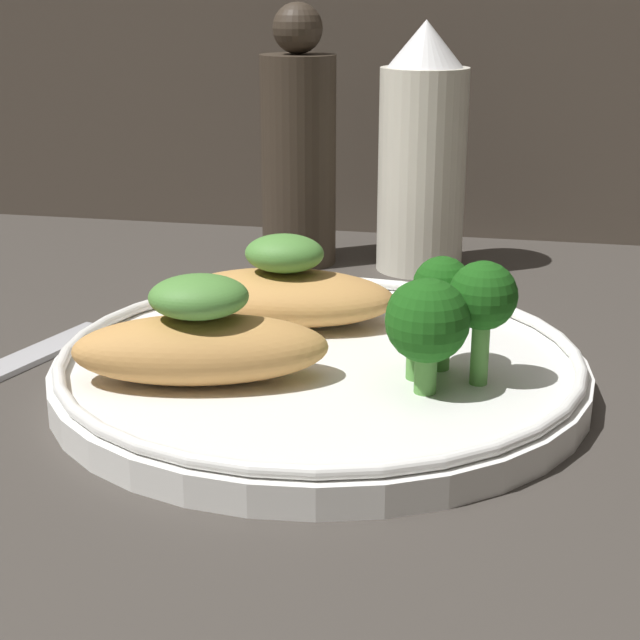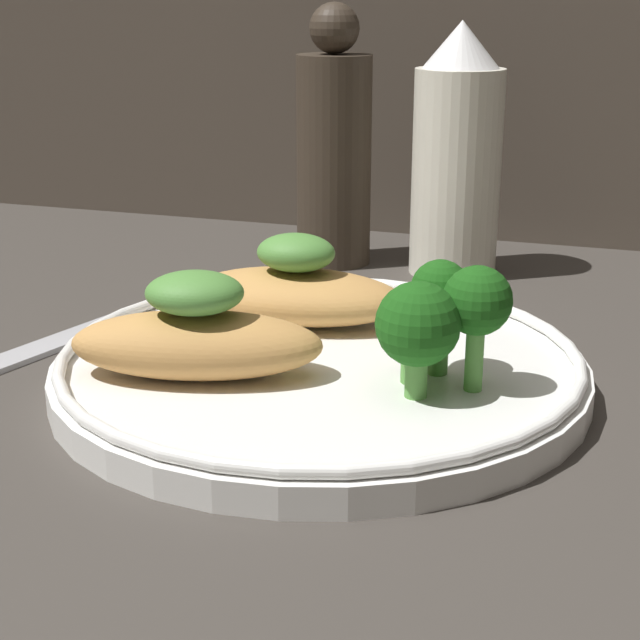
% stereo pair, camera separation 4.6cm
% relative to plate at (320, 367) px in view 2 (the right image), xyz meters
% --- Properties ---
extents(ground_plane, '(1.80, 1.80, 0.01)m').
position_rel_plate_xyz_m(ground_plane, '(0.00, 0.00, -0.01)').
color(ground_plane, '#3D3833').
extents(plate, '(0.26, 0.26, 0.02)m').
position_rel_plate_xyz_m(plate, '(0.00, 0.00, 0.00)').
color(plate, white).
rests_on(plate, ground_plane).
extents(grilled_meat_front, '(0.12, 0.08, 0.05)m').
position_rel_plate_xyz_m(grilled_meat_front, '(-0.05, -0.04, 0.02)').
color(grilled_meat_front, tan).
rests_on(grilled_meat_front, plate).
extents(grilled_meat_middle, '(0.12, 0.07, 0.05)m').
position_rel_plate_xyz_m(grilled_meat_middle, '(-0.03, 0.05, 0.02)').
color(grilled_meat_middle, tan).
rests_on(grilled_meat_middle, plate).
extents(broccoli_bunch, '(0.06, 0.07, 0.06)m').
position_rel_plate_xyz_m(broccoli_bunch, '(0.06, -0.02, 0.04)').
color(broccoli_bunch, '#569942').
rests_on(broccoli_bunch, plate).
extents(sauce_bottle, '(0.06, 0.06, 0.16)m').
position_rel_plate_xyz_m(sauce_bottle, '(0.02, 0.22, 0.07)').
color(sauce_bottle, silver).
rests_on(sauce_bottle, ground_plane).
extents(pepper_grinder, '(0.05, 0.05, 0.18)m').
position_rel_plate_xyz_m(pepper_grinder, '(-0.06, 0.22, 0.07)').
color(pepper_grinder, '#382D23').
rests_on(pepper_grinder, ground_plane).
extents(fork, '(0.06, 0.16, 0.01)m').
position_rel_plate_xyz_m(fork, '(-0.16, -0.02, -0.01)').
color(fork, '#B2B2B7').
rests_on(fork, ground_plane).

